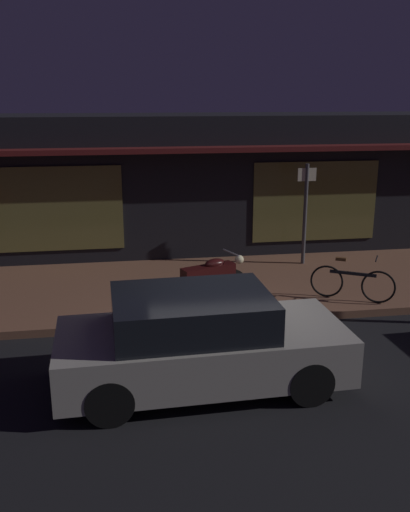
% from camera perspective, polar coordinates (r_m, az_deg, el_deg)
% --- Properties ---
extents(ground_plane, '(60.00, 60.00, 0.00)m').
position_cam_1_polar(ground_plane, '(9.51, 2.36, -9.49)').
color(ground_plane, black).
extents(sidewalk_slab, '(18.00, 4.00, 0.15)m').
position_cam_1_polar(sidewalk_slab, '(12.22, -0.37, -3.17)').
color(sidewalk_slab, brown).
rests_on(sidewalk_slab, ground_plane).
extents(storefront_building, '(18.00, 3.30, 3.60)m').
position_cam_1_polar(storefront_building, '(15.07, -2.32, 7.29)').
color(storefront_building, black).
rests_on(storefront_building, ground_plane).
extents(motorcycle, '(1.62, 0.82, 0.97)m').
position_cam_1_polar(motorcycle, '(10.97, 0.49, -2.29)').
color(motorcycle, black).
rests_on(motorcycle, sidewalk_slab).
extents(bicycle_parked, '(1.46, 0.86, 0.91)m').
position_cam_1_polar(bicycle_parked, '(11.53, 14.64, -2.63)').
color(bicycle_parked, black).
rests_on(bicycle_parked, sidewalk_slab).
extents(sign_post, '(0.44, 0.09, 2.40)m').
position_cam_1_polar(sign_post, '(13.55, 10.11, 4.80)').
color(sign_post, '#47474C').
rests_on(sign_post, sidewalk_slab).
extents(parked_car_near, '(4.15, 1.89, 1.42)m').
position_cam_1_polar(parked_car_near, '(8.14, -0.59, -8.59)').
color(parked_car_near, black).
rests_on(parked_car_near, ground_plane).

